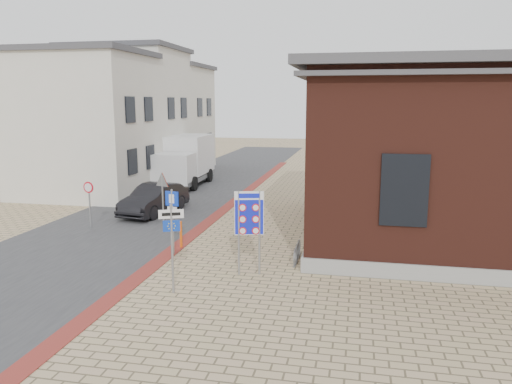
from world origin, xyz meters
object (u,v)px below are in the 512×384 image
Objects in this scene: bollard at (181,235)px; parking_sign at (172,211)px; essen_sign at (172,234)px; sedan at (154,199)px; box_truck at (185,160)px; border_sign at (249,215)px.

parking_sign is at bearing -90.00° from bollard.
bollard is (-1.34, 4.30, -1.22)m from essen_sign.
bollard is at bearing -49.93° from sedan.
box_truck is at bearing 85.00° from essen_sign.
parking_sign is at bearing -53.45° from sedan.
sedan is at bearing 121.99° from bollard.
border_sign is 1.03× the size of essen_sign.
box_truck is 17.81m from border_sign.
border_sign is at bearing -14.64° from parking_sign.
box_truck is at bearing 119.40° from parking_sign.
border_sign is at bearing -65.76° from box_truck.
sedan is at bearing 129.84° from parking_sign.
box_truck reaches higher than essen_sign.
sedan is 10.03m from border_sign.
border_sign reaches higher than essen_sign.
bollard is at bearing 129.40° from border_sign.
essen_sign is 1.10× the size of parking_sign.
essen_sign is (-1.80, -1.97, -0.19)m from border_sign.
bollard is (0.00, 0.80, -1.09)m from parking_sign.
parking_sign is (3.29, -6.07, 0.88)m from sedan.
essen_sign is at bearing -146.41° from border_sign.
box_truck reaches higher than sedan.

